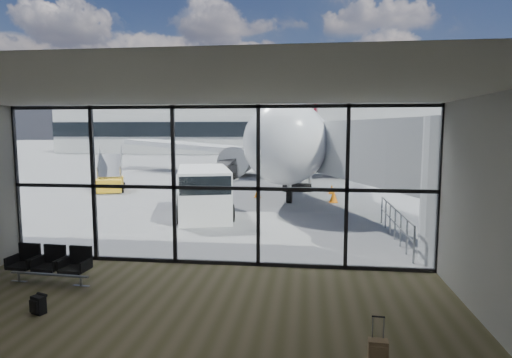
% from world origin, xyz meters
% --- Properties ---
extents(ground, '(220.00, 220.00, 0.00)m').
position_xyz_m(ground, '(0.00, 40.00, 0.00)').
color(ground, slate).
rests_on(ground, ground).
extents(lounge_shell, '(12.02, 8.01, 4.51)m').
position_xyz_m(lounge_shell, '(0.00, -4.80, 2.65)').
color(lounge_shell, brown).
rests_on(lounge_shell, ground).
extents(glass_curtain_wall, '(12.10, 0.12, 4.50)m').
position_xyz_m(glass_curtain_wall, '(0.00, 0.00, 2.25)').
color(glass_curtain_wall, white).
rests_on(glass_curtain_wall, ground).
extents(jet_bridge, '(8.00, 16.50, 4.33)m').
position_xyz_m(jet_bridge, '(4.90, 7.07, 2.76)').
color(jet_bridge, '#96999B').
rests_on(jet_bridge, ground).
extents(apron_railing, '(0.06, 5.46, 1.11)m').
position_xyz_m(apron_railing, '(5.60, 3.50, 0.72)').
color(apron_railing, gray).
rests_on(apron_railing, ground).
extents(far_terminal, '(80.00, 12.20, 11.00)m').
position_xyz_m(far_terminal, '(-0.59, 61.97, 4.21)').
color(far_terminal, '#AEAFAA').
rests_on(far_terminal, ground).
extents(tree_0, '(4.95, 4.95, 7.12)m').
position_xyz_m(tree_0, '(-45.00, 72.00, 4.63)').
color(tree_0, '#382619').
rests_on(tree_0, ground).
extents(tree_1, '(5.61, 5.61, 8.07)m').
position_xyz_m(tree_1, '(-39.00, 72.00, 5.25)').
color(tree_1, '#382619').
rests_on(tree_1, ground).
extents(tree_2, '(6.27, 6.27, 9.03)m').
position_xyz_m(tree_2, '(-33.00, 72.00, 5.88)').
color(tree_2, '#382619').
rests_on(tree_2, ground).
extents(tree_3, '(4.95, 4.95, 7.12)m').
position_xyz_m(tree_3, '(-27.00, 72.00, 4.63)').
color(tree_3, '#382619').
rests_on(tree_3, ground).
extents(tree_4, '(5.61, 5.61, 8.07)m').
position_xyz_m(tree_4, '(-21.00, 72.00, 5.25)').
color(tree_4, '#382619').
rests_on(tree_4, ground).
extents(tree_5, '(6.27, 6.27, 9.03)m').
position_xyz_m(tree_5, '(-15.00, 72.00, 5.88)').
color(tree_5, '#382619').
rests_on(tree_5, ground).
extents(seating_row, '(2.11, 0.71, 0.93)m').
position_xyz_m(seating_row, '(-3.79, -1.92, 0.52)').
color(seating_row, gray).
rests_on(seating_row, ground).
extents(backpack, '(0.33, 0.33, 0.42)m').
position_xyz_m(backpack, '(-2.97, -3.71, 0.20)').
color(backpack, black).
rests_on(backpack, ground).
extents(suitcase, '(0.32, 0.24, 0.84)m').
position_xyz_m(suitcase, '(3.70, -4.96, 0.25)').
color(suitcase, '#7D6446').
rests_on(suitcase, ground).
extents(airliner, '(34.87, 40.41, 10.41)m').
position_xyz_m(airliner, '(2.48, 26.14, 3.17)').
color(airliner, silver).
rests_on(airliner, ground).
extents(service_van, '(3.40, 5.32, 2.14)m').
position_xyz_m(service_van, '(-2.03, 6.76, 1.10)').
color(service_van, white).
rests_on(service_van, ground).
extents(belt_loader, '(2.73, 4.37, 1.91)m').
position_xyz_m(belt_loader, '(-4.22, 20.44, 0.64)').
color(belt_loader, black).
rests_on(belt_loader, ground).
extents(mobile_stairs, '(2.55, 3.54, 2.27)m').
position_xyz_m(mobile_stairs, '(-9.84, 13.85, 0.54)').
color(mobile_stairs, gold).
rests_on(mobile_stairs, ground).
extents(traffic_cone_a, '(0.40, 0.40, 0.57)m').
position_xyz_m(traffic_cone_a, '(-0.28, 12.37, 0.27)').
color(traffic_cone_a, orange).
rests_on(traffic_cone_a, ground).
extents(traffic_cone_b, '(0.47, 0.47, 0.67)m').
position_xyz_m(traffic_cone_b, '(3.93, 11.18, 0.32)').
color(traffic_cone_b, orange).
rests_on(traffic_cone_b, ground).
extents(traffic_cone_c, '(0.39, 0.39, 0.56)m').
position_xyz_m(traffic_cone_c, '(4.01, 14.30, 0.27)').
color(traffic_cone_c, orange).
rests_on(traffic_cone_c, ground).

